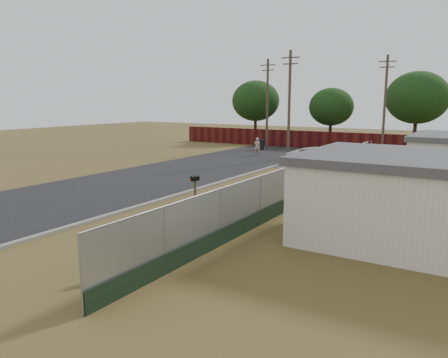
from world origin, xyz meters
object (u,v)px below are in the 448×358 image
Objects in this scene: fire_hydrant at (100,268)px; pickup_truck at (321,157)px; mailbox at (195,180)px; trash_bin at (260,145)px; pedestrian at (257,147)px.

pickup_truck is at bearing 94.96° from fire_hydrant.
trash_bin is (-7.39, 21.51, -0.41)m from mailbox.
pickup_truck reaches higher than fire_hydrant.
pedestrian reaches higher than mailbox.
pickup_truck is (1.66, 14.11, -0.23)m from mailbox.
mailbox is 22.75m from trash_bin.
mailbox is 0.73× the size of pedestrian.
pedestrian is (-5.48, 17.34, -0.13)m from mailbox.
trash_bin is at bearing -74.92° from pedestrian.
trash_bin is at bearing 108.96° from mailbox.
mailbox is 1.13× the size of trash_bin.
fire_hydrant is at bearing -70.41° from trash_bin.
pedestrian reaches higher than trash_bin.
pedestrian is (-9.21, 27.10, 0.45)m from fire_hydrant.
pickup_truck is 11.70m from trash_bin.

